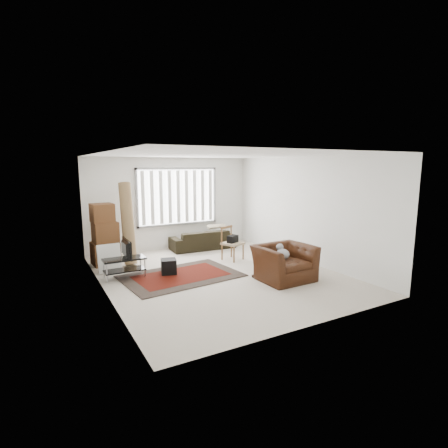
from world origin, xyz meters
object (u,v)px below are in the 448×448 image
object	(u,v)px
armchair	(284,260)
sofa	(203,237)
tv_stand	(124,264)
moving_boxes	(105,236)
side_chair	(232,242)

from	to	relation	value
armchair	sofa	bearing A→B (deg)	94.05
tv_stand	moving_boxes	distance (m)	1.41
armchair	moving_boxes	bearing A→B (deg)	134.27
moving_boxes	armchair	size ratio (longest dim) A/B	1.29
moving_boxes	tv_stand	bearing A→B (deg)	-83.43
side_chair	armchair	distance (m)	1.98
tv_stand	armchair	xyz separation A→B (m)	(3.02, -1.79, 0.11)
sofa	armchair	distance (m)	3.47
tv_stand	armchair	size ratio (longest dim) A/B	0.77
sofa	tv_stand	bearing A→B (deg)	35.05
side_chair	armchair	size ratio (longest dim) A/B	0.74
side_chair	armchair	bearing A→B (deg)	-106.77
tv_stand	sofa	distance (m)	3.18
moving_boxes	armchair	distance (m)	4.48
tv_stand	moving_boxes	bearing A→B (deg)	96.57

